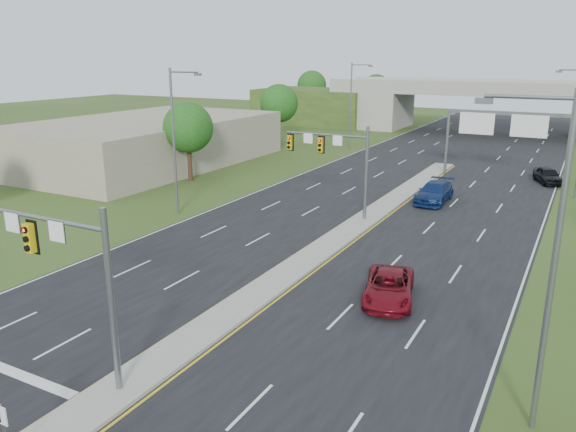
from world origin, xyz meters
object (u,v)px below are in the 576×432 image
(car_far_b, at_px, (434,192))
(car_far_c, at_px, (548,175))
(sign_gantry, at_px, (506,127))
(car_far_a, at_px, (389,287))
(overpass, at_px, (492,111))
(signal_mast_near, at_px, (61,261))
(signal_mast_far, at_px, (337,156))
(keep_right_sign, at_px, (2,426))

(car_far_b, relative_size, car_far_c, 1.27)
(sign_gantry, xyz_separation_m, car_far_a, (-0.59, -32.59, -4.51))
(overpass, bearing_deg, sign_gantry, -79.21)
(car_far_a, relative_size, car_far_b, 0.89)
(car_far_b, bearing_deg, signal_mast_near, -99.10)
(signal_mast_far, xyz_separation_m, car_far_c, (13.18, 20.41, -3.94))
(car_far_c, bearing_deg, keep_right_sign, -124.31)
(keep_right_sign, distance_m, overpass, 84.55)
(keep_right_sign, xyz_separation_m, overpass, (0.00, 84.53, 2.04))
(car_far_b, xyz_separation_m, car_far_c, (7.79, 12.36, -0.06))
(keep_right_sign, height_order, car_far_c, keep_right_sign)
(signal_mast_near, distance_m, keep_right_sign, 5.94)
(signal_mast_near, xyz_separation_m, signal_mast_far, (0.00, 25.00, 0.00))
(overpass, bearing_deg, car_far_a, -84.85)
(car_far_a, bearing_deg, signal_mast_near, -138.45)
(signal_mast_far, xyz_separation_m, overpass, (2.26, 55.07, -1.17))
(signal_mast_near, xyz_separation_m, overpass, (2.26, 80.07, -1.17))
(car_far_b, distance_m, car_far_c, 14.61)
(signal_mast_far, bearing_deg, sign_gantry, 65.89)
(signal_mast_far, height_order, keep_right_sign, signal_mast_far)
(signal_mast_near, bearing_deg, keep_right_sign, -63.06)
(overpass, bearing_deg, signal_mast_far, -92.35)
(keep_right_sign, relative_size, overpass, 0.03)
(signal_mast_far, relative_size, overpass, 0.09)
(signal_mast_far, xyz_separation_m, sign_gantry, (8.95, 19.99, 0.51))
(sign_gantry, bearing_deg, car_far_b, -106.56)
(car_far_a, xyz_separation_m, car_far_c, (4.82, 33.01, 0.06))
(sign_gantry, distance_m, car_far_a, 32.91)
(signal_mast_far, distance_m, car_far_b, 10.44)
(car_far_b, bearing_deg, signal_mast_far, -123.65)
(signal_mast_far, distance_m, sign_gantry, 21.91)
(signal_mast_far, distance_m, keep_right_sign, 29.71)
(keep_right_sign, height_order, car_far_a, keep_right_sign)
(sign_gantry, distance_m, car_far_c, 6.16)
(keep_right_sign, distance_m, sign_gantry, 50.04)
(sign_gantry, bearing_deg, car_far_a, -91.03)
(signal_mast_far, bearing_deg, overpass, 87.65)
(signal_mast_far, distance_m, overpass, 55.13)
(signal_mast_near, height_order, car_far_c, signal_mast_near)
(signal_mast_far, bearing_deg, car_far_c, 57.14)
(signal_mast_far, height_order, overpass, overpass)
(signal_mast_near, relative_size, signal_mast_far, 1.00)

